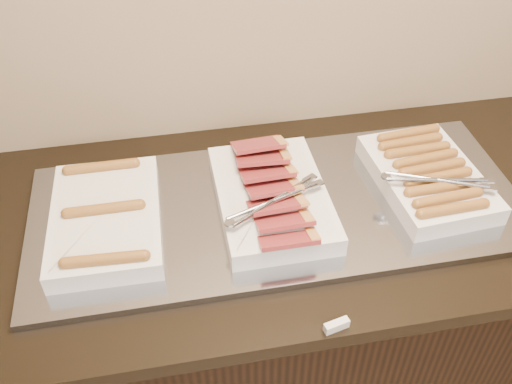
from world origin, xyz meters
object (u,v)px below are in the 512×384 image
(dish_right, at_px, (428,176))
(dish_center, at_px, (272,197))
(warming_tray, at_px, (278,207))
(dish_left, at_px, (106,218))
(counter, at_px, (274,318))

(dish_right, bearing_deg, dish_center, 176.04)
(warming_tray, bearing_deg, dish_right, -0.60)
(dish_left, distance_m, dish_center, 0.39)
(dish_center, bearing_deg, counter, 10.89)
(counter, relative_size, warming_tray, 1.72)
(counter, distance_m, dish_right, 0.63)
(dish_left, bearing_deg, warming_tray, 1.04)
(counter, xyz_separation_m, dish_left, (-0.41, 0.00, 0.49))
(dish_right, bearing_deg, dish_left, 175.81)
(dish_left, bearing_deg, dish_center, 0.52)
(warming_tray, relative_size, dish_right, 3.24)
(counter, xyz_separation_m, dish_center, (-0.02, -0.00, 0.50))
(dish_right, bearing_deg, warming_tray, 175.50)
(warming_tray, distance_m, dish_left, 0.41)
(warming_tray, xyz_separation_m, dish_right, (0.38, -0.00, 0.04))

